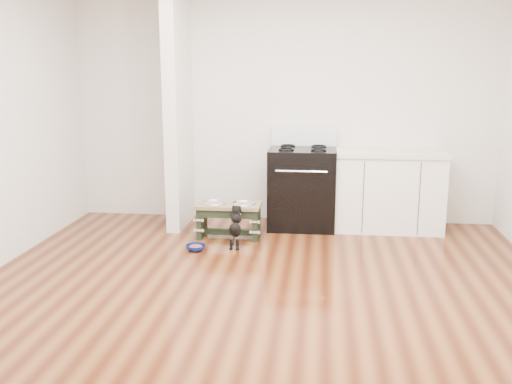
# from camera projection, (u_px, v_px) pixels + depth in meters

# --- Properties ---
(ground) EXTENTS (5.00, 5.00, 0.00)m
(ground) POSITION_uv_depth(u_px,v_px,m) (260.00, 297.00, 4.63)
(ground) COLOR #441B0C
(ground) RESTS_ON ground
(room_shell) EXTENTS (5.00, 5.00, 5.00)m
(room_shell) POSITION_uv_depth(u_px,v_px,m) (261.00, 96.00, 4.28)
(room_shell) COLOR silver
(room_shell) RESTS_ON ground
(partition_wall) EXTENTS (0.15, 0.80, 2.70)m
(partition_wall) POSITION_uv_depth(u_px,v_px,m) (178.00, 110.00, 6.51)
(partition_wall) COLOR silver
(partition_wall) RESTS_ON ground
(oven_range) EXTENTS (0.76, 0.69, 1.14)m
(oven_range) POSITION_uv_depth(u_px,v_px,m) (302.00, 186.00, 6.59)
(oven_range) COLOR black
(oven_range) RESTS_ON ground
(cabinet_run) EXTENTS (1.24, 0.64, 0.91)m
(cabinet_run) POSITION_uv_depth(u_px,v_px,m) (388.00, 190.00, 6.50)
(cabinet_run) COLOR white
(cabinet_run) RESTS_ON ground
(dog_feeder) EXTENTS (0.69, 0.37, 0.40)m
(dog_feeder) POSITION_uv_depth(u_px,v_px,m) (229.00, 213.00, 6.21)
(dog_feeder) COLOR black
(dog_feeder) RESTS_ON ground
(puppy) EXTENTS (0.12, 0.36, 0.42)m
(puppy) POSITION_uv_depth(u_px,v_px,m) (236.00, 225.00, 5.89)
(puppy) COLOR black
(puppy) RESTS_ON ground
(floor_bowl) EXTENTS (0.26, 0.26, 0.06)m
(floor_bowl) POSITION_uv_depth(u_px,v_px,m) (196.00, 248.00, 5.80)
(floor_bowl) COLOR #0B1453
(floor_bowl) RESTS_ON ground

